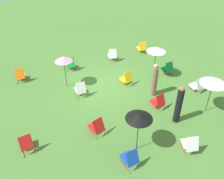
{
  "coord_description": "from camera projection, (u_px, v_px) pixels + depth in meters",
  "views": [
    {
      "loc": [
        4.1,
        10.11,
        7.51
      ],
      "look_at": [
        0.0,
        1.2,
        0.5
      ],
      "focal_mm": 38.55,
      "sensor_mm": 36.0,
      "label": 1
    }
  ],
  "objects": [
    {
      "name": "ground_plane",
      "position": [
        103.0,
        85.0,
        13.23
      ],
      "size": [
        40.0,
        40.0,
        0.0
      ],
      "primitive_type": "plane",
      "color": "#477A33"
    },
    {
      "name": "deckchair_12",
      "position": [
        126.0,
        79.0,
        13.11
      ],
      "size": [
        0.65,
        0.86,
        0.83
      ],
      "rotation": [
        0.0,
        0.0,
        0.25
      ],
      "color": "olive",
      "rests_on": "ground"
    },
    {
      "name": "deckchair_3",
      "position": [
        158.0,
        102.0,
        11.45
      ],
      "size": [
        0.61,
        0.84,
        0.83
      ],
      "rotation": [
        0.0,
        0.0,
        0.19
      ],
      "color": "olive",
      "rests_on": "ground"
    },
    {
      "name": "deckchair_0",
      "position": [
        167.0,
        69.0,
        13.95
      ],
      "size": [
        0.54,
        0.8,
        0.83
      ],
      "rotation": [
        0.0,
        0.0,
        0.09
      ],
      "color": "olive",
      "rests_on": "ground"
    },
    {
      "name": "deckchair_14",
      "position": [
        190.0,
        144.0,
        9.3
      ],
      "size": [
        0.67,
        0.86,
        0.83
      ],
      "rotation": [
        0.0,
        0.0,
        -0.28
      ],
      "color": "olive",
      "rests_on": "ground"
    },
    {
      "name": "deckchair_1",
      "position": [
        197.0,
        86.0,
        12.57
      ],
      "size": [
        0.58,
        0.82,
        0.83
      ],
      "rotation": [
        0.0,
        0.0,
        0.14
      ],
      "color": "olive",
      "rests_on": "ground"
    },
    {
      "name": "deckchair_5",
      "position": [
        97.0,
        127.0,
        10.09
      ],
      "size": [
        0.66,
        0.86,
        0.83
      ],
      "rotation": [
        0.0,
        0.0,
        0.27
      ],
      "color": "olive",
      "rests_on": "ground"
    },
    {
      "name": "deckchair_13",
      "position": [
        130.0,
        158.0,
        8.76
      ],
      "size": [
        0.55,
        0.81,
        0.83
      ],
      "rotation": [
        0.0,
        0.0,
        0.11
      ],
      "color": "olive",
      "rests_on": "ground"
    },
    {
      "name": "deckchair_11",
      "position": [
        20.0,
        75.0,
        13.39
      ],
      "size": [
        0.58,
        0.82,
        0.83
      ],
      "rotation": [
        0.0,
        0.0,
        -0.15
      ],
      "color": "olive",
      "rests_on": "ground"
    },
    {
      "name": "person_0",
      "position": [
        179.0,
        105.0,
        10.41
      ],
      "size": [
        0.33,
        0.33,
        1.88
      ],
      "rotation": [
        0.0,
        0.0,
        3.33
      ],
      "color": "black",
      "rests_on": "ground"
    },
    {
      "name": "person_1",
      "position": [
        154.0,
        81.0,
        12.08
      ],
      "size": [
        0.39,
        0.39,
        1.81
      ],
      "rotation": [
        0.0,
        0.0,
        6.07
      ],
      "color": "#72664C",
      "rests_on": "ground"
    },
    {
      "name": "deckchair_8",
      "position": [
        112.0,
        55.0,
        15.35
      ],
      "size": [
        0.62,
        0.84,
        0.83
      ],
      "rotation": [
        0.0,
        0.0,
        -0.2
      ],
      "color": "olive",
      "rests_on": "ground"
    },
    {
      "name": "umbrella_3",
      "position": [
        139.0,
        116.0,
        8.63
      ],
      "size": [
        1.01,
        1.01,
        1.83
      ],
      "color": "black",
      "rests_on": "ground"
    },
    {
      "name": "deckchair_9",
      "position": [
        71.0,
        64.0,
        14.42
      ],
      "size": [
        0.67,
        0.86,
        0.83
      ],
      "rotation": [
        0.0,
        0.0,
        -0.29
      ],
      "color": "olive",
      "rests_on": "ground"
    },
    {
      "name": "umbrella_1",
      "position": [
        63.0,
        59.0,
        12.2
      ],
      "size": [
        0.91,
        0.91,
        1.83
      ],
      "color": "black",
      "rests_on": "ground"
    },
    {
      "name": "umbrella_0",
      "position": [
        156.0,
        49.0,
        12.87
      ],
      "size": [
        1.06,
        1.06,
        1.91
      ],
      "color": "black",
      "rests_on": "ground"
    },
    {
      "name": "deckchair_10",
      "position": [
        142.0,
        48.0,
        16.25
      ],
      "size": [
        0.52,
        0.79,
        0.83
      ],
      "rotation": [
        0.0,
        0.0,
        -0.06
      ],
      "color": "olive",
      "rests_on": "ground"
    },
    {
      "name": "deckchair_6",
      "position": [
        26.0,
        143.0,
        9.34
      ],
      "size": [
        0.53,
        0.79,
        0.83
      ],
      "rotation": [
        0.0,
        0.0,
        0.08
      ],
      "color": "olive",
      "rests_on": "ground"
    },
    {
      "name": "umbrella_2",
      "position": [
        214.0,
        82.0,
        10.54
      ],
      "size": [
        1.17,
        1.17,
        1.78
      ],
      "color": "black",
      "rests_on": "ground"
    },
    {
      "name": "deckchair_2",
      "position": [
        80.0,
        90.0,
        12.28
      ],
      "size": [
        0.5,
        0.77,
        0.83
      ],
      "rotation": [
        0.0,
        0.0,
        -0.03
      ],
      "color": "olive",
      "rests_on": "ground"
    }
  ]
}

